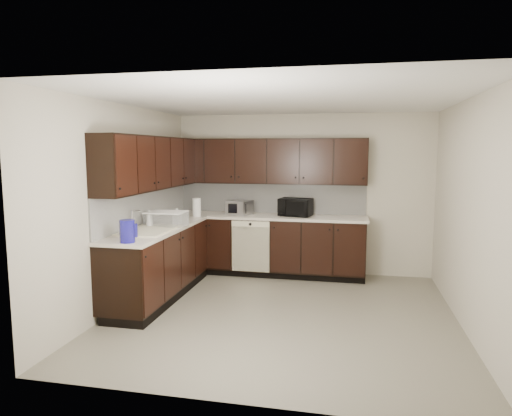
{
  "coord_description": "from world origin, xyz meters",
  "views": [
    {
      "loc": [
        0.78,
        -5.18,
        1.93
      ],
      "look_at": [
        -0.45,
        0.6,
        1.19
      ],
      "focal_mm": 32.0,
      "sensor_mm": 36.0,
      "label": 1
    }
  ],
  "objects_px": {
    "sink": "(149,236)",
    "toaster_oven": "(239,207)",
    "microwave": "(295,207)",
    "blue_pitcher": "(127,231)",
    "storage_bin": "(166,219)"
  },
  "relations": [
    {
      "from": "sink",
      "to": "toaster_oven",
      "type": "height_order",
      "value": "sink"
    },
    {
      "from": "sink",
      "to": "microwave",
      "type": "height_order",
      "value": "microwave"
    },
    {
      "from": "sink",
      "to": "storage_bin",
      "type": "xyz_separation_m",
      "value": [
        0.06,
        0.41,
        0.15
      ]
    },
    {
      "from": "microwave",
      "to": "storage_bin",
      "type": "relative_size",
      "value": 1.01
    },
    {
      "from": "toaster_oven",
      "to": "blue_pitcher",
      "type": "relative_size",
      "value": 1.44
    },
    {
      "from": "blue_pitcher",
      "to": "storage_bin",
      "type": "bearing_deg",
      "value": 74.94
    },
    {
      "from": "microwave",
      "to": "toaster_oven",
      "type": "distance_m",
      "value": 0.88
    },
    {
      "from": "sink",
      "to": "toaster_oven",
      "type": "xyz_separation_m",
      "value": [
        0.74,
        1.68,
        0.17
      ]
    },
    {
      "from": "toaster_oven",
      "to": "sink",
      "type": "bearing_deg",
      "value": -90.97
    },
    {
      "from": "microwave",
      "to": "blue_pitcher",
      "type": "height_order",
      "value": "microwave"
    },
    {
      "from": "toaster_oven",
      "to": "blue_pitcher",
      "type": "bearing_deg",
      "value": -82.77
    },
    {
      "from": "microwave",
      "to": "blue_pitcher",
      "type": "distance_m",
      "value": 2.86
    },
    {
      "from": "storage_bin",
      "to": "blue_pitcher",
      "type": "height_order",
      "value": "blue_pitcher"
    },
    {
      "from": "microwave",
      "to": "storage_bin",
      "type": "height_order",
      "value": "microwave"
    },
    {
      "from": "microwave",
      "to": "toaster_oven",
      "type": "height_order",
      "value": "microwave"
    }
  ]
}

